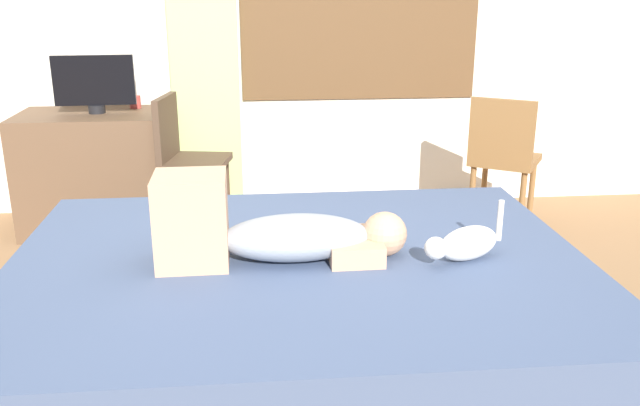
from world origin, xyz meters
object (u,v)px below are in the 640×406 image
bed (300,318)px  cat (465,243)px  tv_monitor (94,83)px  desk (97,171)px  cup (135,102)px  chair_spare (503,155)px  person_lying (269,231)px  chair_by_desk (184,154)px

bed → cat: 0.70m
cat → tv_monitor: tv_monitor is taller
bed → desk: bearing=121.9°
cat → cup: bearing=126.0°
cup → desk: bearing=-147.3°
tv_monitor → chair_spare: tv_monitor is taller
cat → bed: bearing=172.0°
desk → tv_monitor: bearing=-0.0°
cup → person_lying: bearing=-68.5°
cup → chair_spare: 2.33m
desk → chair_by_desk: bearing=-15.8°
cup → cat: bearing=-54.0°
person_lying → desk: 2.15m
chair_by_desk → chair_spare: 1.94m
cup → tv_monitor: bearing=-142.7°
chair_spare → chair_by_desk: bearing=174.0°
bed → tv_monitor: 2.26m
bed → cup: size_ratio=28.28×
bed → cat: size_ratio=6.69×
bed → chair_by_desk: bearing=109.1°
person_lying → chair_spare: size_ratio=1.09×
tv_monitor → bed: bearing=-59.0°
desk → chair_spare: 2.53m
desk → tv_monitor: 0.55m
cup → chair_by_desk: bearing=-44.8°
cat → chair_by_desk: bearing=124.1°
chair_by_desk → cup: bearing=135.2°
bed → person_lying: 0.39m
person_lying → cat: person_lying is taller
cat → tv_monitor: 2.62m
chair_by_desk → desk: bearing=164.2°
person_lying → chair_by_desk: 1.77m
cat → tv_monitor: (-1.73, 1.94, 0.35)m
person_lying → cat: (0.73, -0.08, -0.05)m
cat → cup: (-1.52, 2.10, 0.21)m
cat → desk: 2.63m
person_lying → chair_by_desk: chair_by_desk is taller
cat → tv_monitor: bearing=131.7°
desk → cup: bearing=32.7°
tv_monitor → person_lying: bearing=-61.7°
person_lying → chair_by_desk: size_ratio=1.09×
chair_spare → person_lying: bearing=-134.1°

